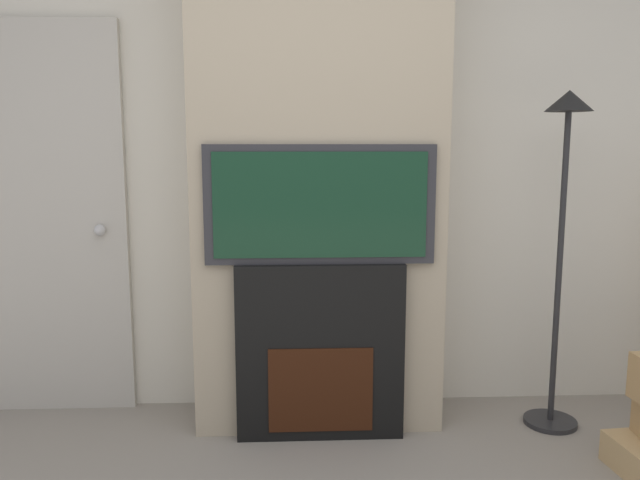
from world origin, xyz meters
The scene contains 6 objects.
wall_back centered at (0.00, 2.03, 1.35)m, with size 6.00×0.06×2.70m.
chimney_breast centered at (0.00, 1.79, 1.35)m, with size 1.23×0.42×2.70m.
fireplace centered at (0.00, 1.58, 0.43)m, with size 0.81×0.15×0.87m.
television centered at (0.00, 1.58, 1.15)m, with size 1.09×0.07×0.56m.
floor_lamp centered at (1.20, 1.64, 1.15)m, with size 0.27×0.27×1.69m.
entry_door centered at (-1.45, 1.97, 1.03)m, with size 0.89×0.09×2.06m.
Camera 1 is at (-0.14, -1.34, 1.44)m, focal length 35.00 mm.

